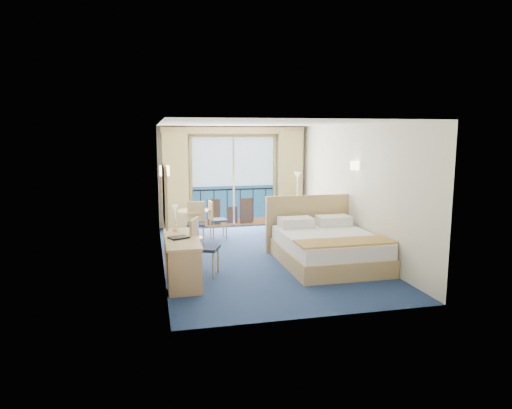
% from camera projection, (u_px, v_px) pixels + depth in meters
% --- Properties ---
extents(floor, '(6.50, 6.50, 0.00)m').
position_uv_depth(floor, '(262.00, 256.00, 9.42)').
color(floor, navy).
rests_on(floor, ground).
extents(room_walls, '(4.04, 6.54, 2.72)m').
position_uv_depth(room_walls, '(262.00, 170.00, 9.14)').
color(room_walls, silver).
rests_on(room_walls, ground).
extents(balcony_door, '(2.36, 0.03, 2.52)m').
position_uv_depth(balcony_door, '(233.00, 184.00, 12.34)').
color(balcony_door, navy).
rests_on(balcony_door, room_walls).
extents(curtain_left, '(0.65, 0.22, 2.55)m').
position_uv_depth(curtain_left, '(176.00, 181.00, 11.83)').
color(curtain_left, tan).
rests_on(curtain_left, room_walls).
extents(curtain_right, '(0.65, 0.22, 2.55)m').
position_uv_depth(curtain_right, '(290.00, 179.00, 12.52)').
color(curtain_right, tan).
rests_on(curtain_right, room_walls).
extents(pelmet, '(3.80, 0.25, 0.18)m').
position_uv_depth(pelmet, '(234.00, 130.00, 12.00)').
color(pelmet, tan).
rests_on(pelmet, room_walls).
extents(mirror, '(0.05, 1.25, 0.95)m').
position_uv_depth(mirror, '(165.00, 194.00, 7.29)').
color(mirror, tan).
rests_on(mirror, room_walls).
extents(wall_print, '(0.04, 0.42, 0.52)m').
position_uv_depth(wall_print, '(162.00, 179.00, 9.16)').
color(wall_print, tan).
rests_on(wall_print, room_walls).
extents(sconce_left, '(0.18, 0.18, 0.18)m').
position_uv_depth(sconce_left, '(164.00, 171.00, 8.12)').
color(sconce_left, '#FFE1B2').
rests_on(sconce_left, room_walls).
extents(sconce_right, '(0.18, 0.18, 0.18)m').
position_uv_depth(sconce_right, '(355.00, 165.00, 9.42)').
color(sconce_right, '#FFE1B2').
rests_on(sconce_right, room_walls).
extents(bed, '(1.91, 2.27, 1.20)m').
position_uv_depth(bed, '(327.00, 246.00, 8.84)').
color(bed, tan).
rests_on(bed, ground).
extents(nightstand, '(0.43, 0.41, 0.57)m').
position_uv_depth(nightstand, '(329.00, 231.00, 10.47)').
color(nightstand, tan).
rests_on(nightstand, ground).
extents(phone, '(0.23, 0.19, 0.09)m').
position_uv_depth(phone, '(328.00, 217.00, 10.43)').
color(phone, silver).
rests_on(phone, nightstand).
extents(armchair, '(1.05, 1.06, 0.76)m').
position_uv_depth(armchair, '(294.00, 220.00, 11.25)').
color(armchair, '#40444E').
rests_on(armchair, ground).
extents(floor_lamp, '(0.20, 0.20, 1.48)m').
position_uv_depth(floor_lamp, '(297.00, 186.00, 12.18)').
color(floor_lamp, silver).
rests_on(floor_lamp, ground).
extents(desk, '(0.56, 1.62, 0.76)m').
position_uv_depth(desk, '(184.00, 264.00, 7.36)').
color(desk, tan).
rests_on(desk, ground).
extents(desk_chair, '(0.58, 0.57, 1.02)m').
position_uv_depth(desk_chair, '(201.00, 243.00, 8.11)').
color(desk_chair, '#1D2A45').
rests_on(desk_chair, ground).
extents(folder, '(0.38, 0.34, 0.03)m').
position_uv_depth(folder, '(179.00, 237.00, 7.68)').
color(folder, black).
rests_on(folder, desk).
extents(desk_lamp, '(0.12, 0.12, 0.45)m').
position_uv_depth(desk_lamp, '(175.00, 212.00, 8.23)').
color(desk_lamp, silver).
rests_on(desk_lamp, desk).
extents(round_table, '(0.77, 0.77, 0.69)m').
position_uv_depth(round_table, '(194.00, 217.00, 10.89)').
color(round_table, tan).
rests_on(round_table, ground).
extents(table_chair_a, '(0.43, 0.42, 0.91)m').
position_uv_depth(table_chair_a, '(215.00, 217.00, 10.97)').
color(table_chair_a, '#1D2A45').
rests_on(table_chair_a, ground).
extents(table_chair_b, '(0.46, 0.47, 0.95)m').
position_uv_depth(table_chair_b, '(196.00, 220.00, 10.48)').
color(table_chair_b, '#1D2A45').
rests_on(table_chair_b, ground).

